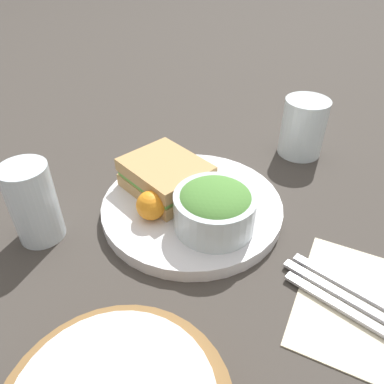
# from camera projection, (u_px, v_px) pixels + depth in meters

# --- Properties ---
(ground_plane) EXTENTS (4.00, 4.00, 0.00)m
(ground_plane) POSITION_uv_depth(u_px,v_px,m) (192.00, 212.00, 0.61)
(ground_plane) COLOR #3D3833
(plate) EXTENTS (0.29, 0.29, 0.02)m
(plate) POSITION_uv_depth(u_px,v_px,m) (192.00, 207.00, 0.60)
(plate) COLOR silver
(plate) RESTS_ON ground_plane
(sandwich) EXTENTS (0.16, 0.15, 0.05)m
(sandwich) POSITION_uv_depth(u_px,v_px,m) (166.00, 176.00, 0.60)
(sandwich) COLOR tan
(sandwich) RESTS_ON plate
(salad_bowl) EXTENTS (0.12, 0.12, 0.07)m
(salad_bowl) POSITION_uv_depth(u_px,v_px,m) (215.00, 207.00, 0.53)
(salad_bowl) COLOR silver
(salad_bowl) RESTS_ON plate
(dressing_cup) EXTENTS (0.06, 0.06, 0.03)m
(dressing_cup) POSITION_uv_depth(u_px,v_px,m) (231.00, 188.00, 0.59)
(dressing_cup) COLOR #B7B7BC
(dressing_cup) RESTS_ON plate
(orange_wedge) EXTENTS (0.04, 0.04, 0.04)m
(orange_wedge) POSITION_uv_depth(u_px,v_px,m) (151.00, 205.00, 0.55)
(orange_wedge) COLOR orange
(orange_wedge) RESTS_ON plate
(drink_glass) EXTENTS (0.07, 0.07, 0.12)m
(drink_glass) POSITION_uv_depth(u_px,v_px,m) (33.00, 203.00, 0.53)
(drink_glass) COLOR silver
(drink_glass) RESTS_ON ground_plane
(napkin) EXTENTS (0.12, 0.19, 0.00)m
(napkin) POSITION_uv_depth(u_px,v_px,m) (346.00, 300.00, 0.47)
(napkin) COLOR beige
(napkin) RESTS_ON ground_plane
(fork) EXTENTS (0.16, 0.06, 0.01)m
(fork) POSITION_uv_depth(u_px,v_px,m) (353.00, 289.00, 0.48)
(fork) COLOR #B2B2B7
(fork) RESTS_ON napkin
(knife) EXTENTS (0.17, 0.06, 0.01)m
(knife) POSITION_uv_depth(u_px,v_px,m) (347.00, 298.00, 0.47)
(knife) COLOR #B2B2B7
(knife) RESTS_ON napkin
(spoon) EXTENTS (0.15, 0.05, 0.01)m
(spoon) POSITION_uv_depth(u_px,v_px,m) (341.00, 307.00, 0.45)
(spoon) COLOR #B2B2B7
(spoon) RESTS_ON napkin
(water_glass) EXTENTS (0.08, 0.08, 0.11)m
(water_glass) POSITION_uv_depth(u_px,v_px,m) (303.00, 127.00, 0.72)
(water_glass) COLOR silver
(water_glass) RESTS_ON ground_plane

